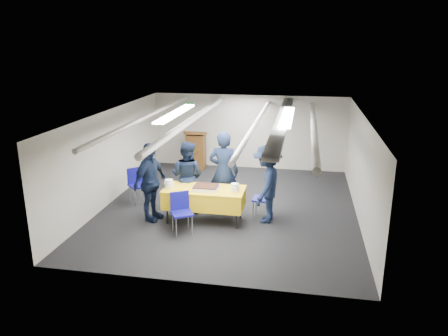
{
  "coord_description": "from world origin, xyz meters",
  "views": [
    {
      "loc": [
        1.67,
        -9.81,
        3.96
      ],
      "look_at": [
        -0.11,
        -0.2,
        1.05
      ],
      "focal_mm": 35.0,
      "sensor_mm": 36.0,
      "label": 1
    }
  ],
  "objects": [
    {
      "name": "sailor_c",
      "position": [
        -1.62,
        -1.07,
        0.89
      ],
      "size": [
        0.73,
        1.13,
        1.79
      ],
      "primitive_type": "imported",
      "rotation": [
        0.0,
        0.0,
        1.27
      ],
      "color": "black",
      "rests_on": "ground"
    },
    {
      "name": "sheet_cake",
      "position": [
        -0.37,
        -0.97,
        0.82
      ],
      "size": [
        0.54,
        0.42,
        0.09
      ],
      "color": "white",
      "rests_on": "serving_table"
    },
    {
      "name": "plate_stack_right",
      "position": [
        0.27,
        -0.98,
        0.85
      ],
      "size": [
        0.2,
        0.2,
        0.18
      ],
      "color": "white",
      "rests_on": "serving_table"
    },
    {
      "name": "sailor_b",
      "position": [
        -0.97,
        -0.33,
        0.84
      ],
      "size": [
        0.95,
        0.82,
        1.69
      ],
      "primitive_type": "imported",
      "rotation": [
        0.0,
        0.0,
        2.89
      ],
      "color": "black",
      "rests_on": "ground"
    },
    {
      "name": "sailor_a",
      "position": [
        -0.11,
        -0.22,
        0.97
      ],
      "size": [
        0.72,
        0.48,
        1.93
      ],
      "primitive_type": "imported",
      "rotation": [
        0.0,
        0.0,
        3.11
      ],
      "color": "black",
      "rests_on": "ground"
    },
    {
      "name": "chair_near",
      "position": [
        -0.78,
        -1.57,
        0.53
      ],
      "size": [
        0.57,
        0.57,
        0.87
      ],
      "color": "gray",
      "rests_on": "ground"
    },
    {
      "name": "chair_right",
      "position": [
        0.92,
        -0.48,
        0.53
      ],
      "size": [
        0.45,
        0.45,
        0.87
      ],
      "color": "gray",
      "rests_on": "ground"
    },
    {
      "name": "ground",
      "position": [
        0.0,
        0.0,
        0.0
      ],
      "size": [
        7.0,
        7.0,
        0.0
      ],
      "primitive_type": "plane",
      "color": "black",
      "rests_on": "ground"
    },
    {
      "name": "sailor_d",
      "position": [
        0.94,
        -0.68,
        0.88
      ],
      "size": [
        0.82,
        1.22,
        1.76
      ],
      "primitive_type": "imported",
      "rotation": [
        0.0,
        0.0,
        -1.73
      ],
      "color": "black",
      "rests_on": "ground"
    },
    {
      "name": "podium",
      "position": [
        -1.6,
        3.05,
        0.61
      ],
      "size": [
        0.62,
        0.53,
        1.25
      ],
      "color": "brown",
      "rests_on": "ground"
    },
    {
      "name": "plate_stack_left",
      "position": [
        -1.21,
        -0.98,
        0.85
      ],
      "size": [
        0.22,
        0.22,
        0.18
      ],
      "color": "white",
      "rests_on": "serving_table"
    },
    {
      "name": "serving_table",
      "position": [
        -0.42,
        -0.93,
        0.56
      ],
      "size": [
        1.79,
        0.83,
        0.77
      ],
      "color": "black",
      "rests_on": "ground"
    },
    {
      "name": "room_shell",
      "position": [
        0.09,
        0.41,
        1.81
      ],
      "size": [
        6.0,
        7.0,
        2.3
      ],
      "color": "beige",
      "rests_on": "ground"
    },
    {
      "name": "chair_left",
      "position": [
        -2.34,
        -0.06,
        0.53
      ],
      "size": [
        0.59,
        0.59,
        0.87
      ],
      "color": "gray",
      "rests_on": "ground"
    }
  ]
}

